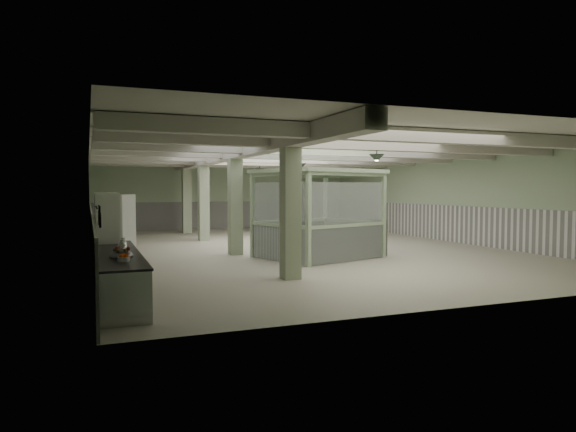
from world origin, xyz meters
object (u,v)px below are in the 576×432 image
object	(u,v)px
walkin_cooler	(108,237)
filing_cabinet	(377,237)
guard_booth	(318,199)
prep_counter	(118,275)

from	to	relation	value
walkin_cooler	filing_cabinet	bearing A→B (deg)	7.00
filing_cabinet	guard_booth	bearing A→B (deg)	165.78
prep_counter	walkin_cooler	distance (m)	2.81
walkin_cooler	guard_booth	xyz separation A→B (m)	(6.38, 1.30, 0.88)
walkin_cooler	filing_cabinet	xyz separation A→B (m)	(8.41, 1.03, -0.39)
prep_counter	guard_booth	world-z (taller)	guard_booth
prep_counter	walkin_cooler	xyz separation A→B (m)	(-0.08, 2.76, 0.53)
prep_counter	walkin_cooler	bearing A→B (deg)	91.73
guard_booth	filing_cabinet	size ratio (longest dim) A/B	3.50
prep_counter	walkin_cooler	size ratio (longest dim) A/B	2.25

